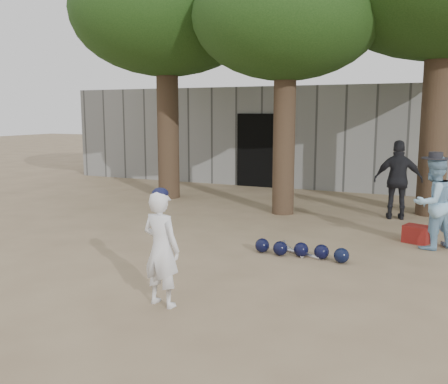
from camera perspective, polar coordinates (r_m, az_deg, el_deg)
The scene contains 9 objects.
ground at distance 7.75m, azimuth -7.16°, elevation -7.73°, with size 70.00×70.00×0.00m, color #937C5E.
boy_player at distance 5.83m, azimuth -7.18°, elevation -6.46°, with size 0.49×0.32×1.36m, color white.
spectator_blue at distance 8.87m, azimuth 22.74°, elevation -1.16°, with size 0.74×0.58×1.53m, color #8FBDDD.
spectator_dark at distance 11.07m, azimuth 19.29°, elevation 1.30°, with size 0.98×0.41×1.67m, color black.
red_bag at distance 9.28m, azimuth 21.18°, elevation -4.51°, with size 0.42×0.32×0.30m, color maroon.
back_building at distance 17.12m, azimuth 11.13°, elevation 6.46°, with size 16.00×5.24×3.00m.
helmet_row at distance 7.90m, azimuth 8.75°, elevation -6.57°, with size 1.51×0.31×0.23m.
bat_pile at distance 8.20m, azimuth 7.82°, elevation -6.61°, with size 0.82×0.77×0.06m.
tree_row at distance 12.02m, azimuth 9.11°, elevation 20.75°, with size 11.40×5.80×6.69m.
Camera 1 is at (3.90, -6.32, 2.23)m, focal length 40.00 mm.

